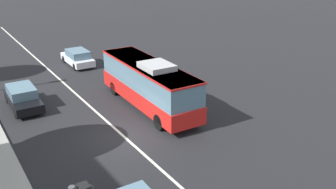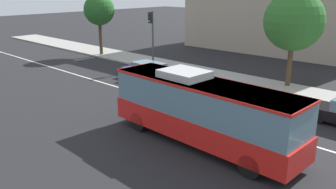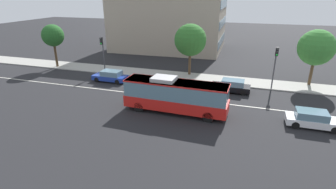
% 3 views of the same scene
% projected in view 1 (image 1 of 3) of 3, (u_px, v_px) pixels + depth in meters
% --- Properties ---
extents(ground_plane, '(160.00, 160.00, 0.00)m').
position_uv_depth(ground_plane, '(123.00, 136.00, 21.98)').
color(ground_plane, black).
extents(lane_centre_line, '(76.00, 0.16, 0.01)m').
position_uv_depth(lane_centre_line, '(123.00, 136.00, 21.98)').
color(lane_centre_line, silver).
rests_on(lane_centre_line, ground_plane).
extents(transit_bus, '(10.06, 2.76, 3.46)m').
position_uv_depth(transit_bus, '(148.00, 82.00, 25.35)').
color(transit_bus, red).
rests_on(transit_bus, ground_plane).
extents(sedan_white, '(4.51, 1.84, 1.46)m').
position_uv_depth(sedan_white, '(78.00, 58.00, 34.94)').
color(sedan_white, white).
rests_on(sedan_white, ground_plane).
extents(sedan_black, '(4.53, 1.87, 1.46)m').
position_uv_depth(sedan_black, '(23.00, 97.00, 25.70)').
color(sedan_black, black).
rests_on(sedan_black, ground_plane).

